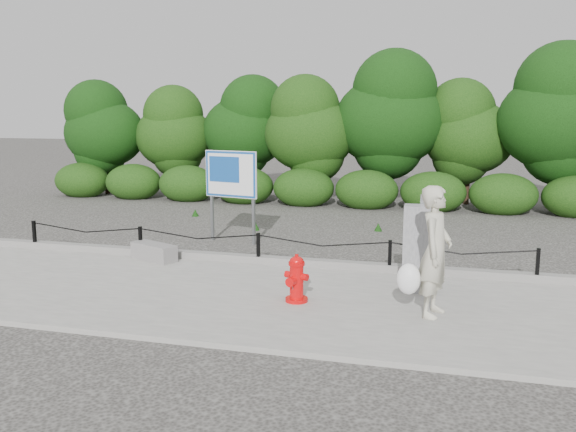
% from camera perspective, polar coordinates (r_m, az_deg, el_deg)
% --- Properties ---
extents(ground, '(90.00, 90.00, 0.00)m').
position_cam_1_polar(ground, '(11.78, -2.78, -4.84)').
color(ground, '#2D2B28').
rests_on(ground, ground).
extents(sidewalk, '(14.00, 4.00, 0.08)m').
position_cam_1_polar(sidewalk, '(9.96, -6.34, -7.43)').
color(sidewalk, gray).
rests_on(sidewalk, ground).
extents(curb, '(14.00, 0.22, 0.14)m').
position_cam_1_polar(curb, '(11.79, -2.71, -4.08)').
color(curb, slate).
rests_on(curb, sidewalk).
extents(chain_barrier, '(10.06, 0.06, 0.60)m').
position_cam_1_polar(chain_barrier, '(11.67, -2.80, -2.67)').
color(chain_barrier, black).
rests_on(chain_barrier, sidewalk).
extents(treeline, '(20.10, 3.65, 4.83)m').
position_cam_1_polar(treeline, '(19.96, 7.11, 8.54)').
color(treeline, black).
rests_on(treeline, ground).
extents(fire_hydrant, '(0.44, 0.44, 0.75)m').
position_cam_1_polar(fire_hydrant, '(9.39, 0.78, -5.92)').
color(fire_hydrant, red).
rests_on(fire_hydrant, sidewalk).
extents(pedestrian, '(0.81, 0.76, 1.88)m').
position_cam_1_polar(pedestrian, '(8.88, 13.47, -3.40)').
color(pedestrian, beige).
rests_on(pedestrian, sidewalk).
extents(concrete_block, '(1.07, 0.74, 0.32)m').
position_cam_1_polar(concrete_block, '(12.28, -12.44, -3.28)').
color(concrete_block, slate).
rests_on(concrete_block, sidewalk).
extents(utility_cabinet, '(0.55, 0.39, 1.56)m').
position_cam_1_polar(utility_cabinet, '(10.06, 12.24, -3.00)').
color(utility_cabinet, '#9B9B9E').
rests_on(utility_cabinet, sidewalk).
extents(advertising_sign, '(1.29, 0.34, 2.10)m').
position_cam_1_polar(advertising_sign, '(13.75, -5.36, 3.53)').
color(advertising_sign, slate).
rests_on(advertising_sign, ground).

